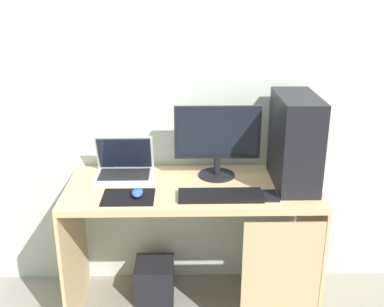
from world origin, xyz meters
TOP-DOWN VIEW (x-y plane):
  - ground_plane at (0.00, 0.00)m, footprint 8.00×8.00m
  - wall_back at (0.00, 0.32)m, footprint 4.00×0.05m
  - desk at (0.02, -0.01)m, footprint 1.33×0.57m
  - pc_tower at (0.53, 0.02)m, footprint 0.20×0.43m
  - monitor at (0.14, 0.12)m, footprint 0.46×0.20m
  - laptop at (-0.37, 0.13)m, footprint 0.32×0.25m
  - keyboard at (0.14, -0.15)m, footprint 0.42×0.14m
  - mousepad at (-0.32, -0.14)m, footprint 0.26×0.20m
  - mouse_left at (-0.28, -0.13)m, footprint 0.06×0.10m
  - cell_phone at (0.39, -0.14)m, footprint 0.07×0.13m
  - subwoofer at (-0.22, 0.10)m, footprint 0.23×0.23m

SIDE VIEW (x-z plane):
  - ground_plane at x=0.00m, z-range 0.00..0.00m
  - subwoofer at x=-0.22m, z-range 0.00..0.23m
  - desk at x=0.02m, z-range 0.22..0.99m
  - mousepad at x=-0.32m, z-range 0.77..0.77m
  - cell_phone at x=0.39m, z-range 0.77..0.78m
  - keyboard at x=0.14m, z-range 0.77..0.79m
  - mouse_left at x=-0.28m, z-range 0.77..0.81m
  - laptop at x=-0.37m, z-range 0.70..0.93m
  - monitor at x=0.14m, z-range 0.78..1.18m
  - pc_tower at x=0.53m, z-range 0.77..1.25m
  - wall_back at x=0.00m, z-range 0.00..2.60m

